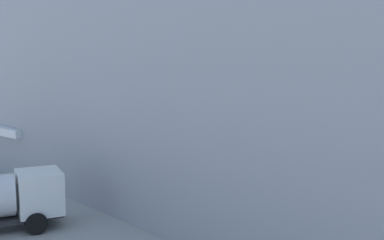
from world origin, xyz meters
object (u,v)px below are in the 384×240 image
object	(u,v)px
crew_marshaller	(164,145)
crew_loader_right	(39,137)
crew_loader_left	(281,146)
service_truck_pushback	(49,149)
airliner_far_taxiway	(60,85)
airliner_foreground	(162,106)
service_truck_baggage	(275,165)
cargo_container_near	(25,144)
airliner_mid_apron	(114,92)

from	to	relation	value
crew_marshaller	crew_loader_right	bearing A→B (deg)	115.93
crew_marshaller	crew_loader_left	world-z (taller)	crew_loader_left
service_truck_pushback	crew_loader_left	distance (m)	17.15
airliner_far_taxiway	crew_marshaller	xyz separation A→B (m)	(-39.24, -94.63, -1.73)
airliner_foreground	crew_marshaller	bearing A→B (deg)	-128.72
crew_marshaller	crew_loader_left	size ratio (longest dim) A/B	0.99
airliner_foreground	service_truck_baggage	xyz separation A→B (m)	(-5.74, -17.46, -2.23)
service_truck_pushback	service_truck_baggage	bearing A→B (deg)	-57.96
service_truck_baggage	cargo_container_near	xyz separation A→B (m)	(-6.94, 19.21, -0.19)
airliner_foreground	crew_loader_left	size ratio (longest dim) A/B	25.14
crew_loader_right	crew_loader_left	bearing A→B (deg)	-56.00
airliner_foreground	airliner_mid_apron	xyz separation A→B (m)	(18.09, 35.72, -0.49)
crew_marshaller	crew_loader_left	xyz separation A→B (m)	(6.41, -6.50, 0.01)
airliner_far_taxiway	crew_loader_right	size ratio (longest dim) A/B	16.47
airliner_foreground	cargo_container_near	world-z (taller)	airliner_foreground
service_truck_baggage	airliner_foreground	bearing A→B (deg)	71.81
crew_loader_left	service_truck_pushback	bearing A→B (deg)	151.97
airliner_foreground	service_truck_pushback	distance (m)	14.64
service_truck_baggage	cargo_container_near	world-z (taller)	service_truck_baggage
cargo_container_near	crew_marshaller	xyz separation A→B (m)	(7.67, -7.99, -0.00)
cargo_container_near	crew_loader_left	bearing A→B (deg)	-45.82
cargo_container_near	airliner_far_taxiway	bearing A→B (deg)	61.57
airliner_far_taxiway	cargo_container_near	distance (m)	98.54
crew_marshaller	crew_loader_right	size ratio (longest dim) A/B	0.97
airliner_mid_apron	service_truck_pushback	world-z (taller)	airliner_mid_apron
airliner_far_taxiway	crew_loader_right	bearing A→B (deg)	-117.95
airliner_far_taxiway	service_truck_baggage	world-z (taller)	airliner_far_taxiway
airliner_foreground	cargo_container_near	size ratio (longest dim) A/B	19.64
airliner_foreground	airliner_far_taxiway	distance (m)	94.79
airliner_mid_apron	airliner_far_taxiway	xyz separation A→B (m)	(16.14, 52.67, -0.20)
airliner_mid_apron	crew_loader_left	xyz separation A→B (m)	(-16.69, -48.47, -1.92)
airliner_foreground	cargo_container_near	distance (m)	13.03
service_truck_baggage	crew_loader_left	bearing A→B (deg)	33.43
airliner_mid_apron	crew_loader_right	bearing A→B (deg)	-132.28
cargo_container_near	crew_loader_left	distance (m)	20.21
service_truck_baggage	crew_loader_right	world-z (taller)	service_truck_baggage
service_truck_pushback	crew_loader_left	world-z (taller)	service_truck_pushback
service_truck_pushback	cargo_container_near	distance (m)	6.54
cargo_container_near	crew_loader_right	xyz separation A→B (m)	(2.43, 2.79, 0.02)
airliner_far_taxiway	airliner_foreground	bearing A→B (deg)	-111.17
crew_loader_left	airliner_foreground	bearing A→B (deg)	96.28
service_truck_pushback	crew_loader_right	xyz separation A→B (m)	(3.47, 9.23, -0.47)
airliner_foreground	crew_marshaller	world-z (taller)	airliner_foreground
airliner_far_taxiway	cargo_container_near	bearing A→B (deg)	-118.43
airliner_far_taxiway	crew_loader_left	world-z (taller)	airliner_far_taxiway
airliner_foreground	service_truck_baggage	size ratio (longest dim) A/B	5.66
airliner_mid_apron	cargo_container_near	xyz separation A→B (m)	(-30.77, -33.97, -1.93)
cargo_container_near	crew_marshaller	distance (m)	11.08
cargo_container_near	crew_marshaller	bearing A→B (deg)	-46.19
service_truck_baggage	cargo_container_near	bearing A→B (deg)	109.88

